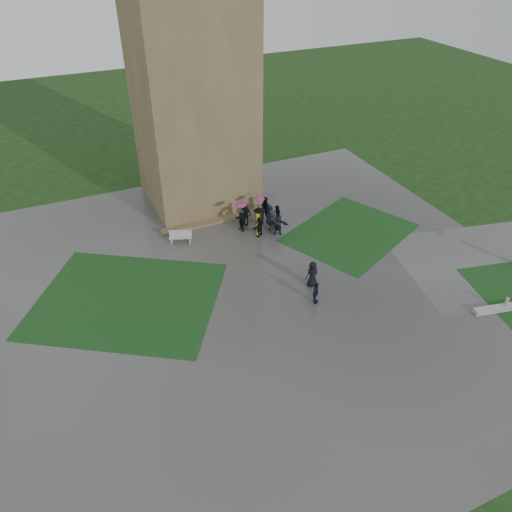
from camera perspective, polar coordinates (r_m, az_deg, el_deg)
name	(u,v)px	position (r m, az deg, el deg)	size (l,w,h in m)	color
ground	(278,302)	(31.11, 2.47, -5.22)	(120.00, 120.00, 0.00)	black
plaza	(264,283)	(32.50, 0.92, -3.15)	(34.00, 34.00, 0.02)	#3A3A37
lawn_inset_left	(127,299)	(32.24, -14.52, -4.81)	(11.00, 9.00, 0.01)	#123514
lawn_inset_right	(350,233)	(38.24, 10.65, 2.63)	(9.00, 7.00, 0.01)	#123514
tower	(192,90)	(39.39, -7.34, 18.29)	(8.00, 8.00, 18.00)	brown
tower_plinth	(218,220)	(39.05, -4.39, 4.09)	(9.00, 0.80, 0.22)	brown
bench	(181,237)	(36.64, -8.61, 2.22)	(1.72, 1.05, 0.95)	#A4A4A0
visitor_cluster	(262,216)	(37.57, 0.75, 4.58)	(3.61, 3.60, 2.58)	black
pedestrian_mid	(316,293)	(30.74, 6.84, -4.20)	(0.88, 0.50, 1.50)	black
pedestrian_near	(312,274)	(32.01, 6.45, -2.05)	(0.87, 0.60, 1.79)	black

